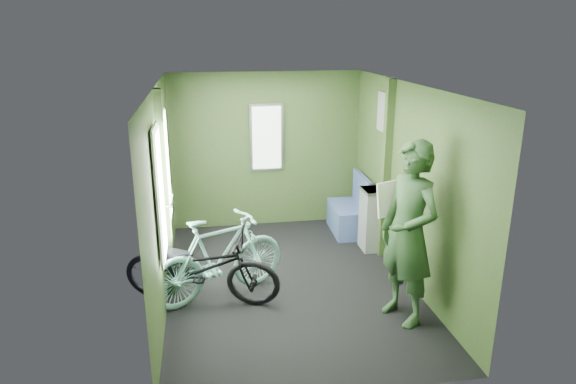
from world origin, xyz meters
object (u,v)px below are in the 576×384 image
(bicycle_black, at_px, (203,304))
(passenger, at_px, (409,234))
(bicycle_mint, at_px, (221,297))
(waste_box, at_px, (371,219))
(bench_seat, at_px, (349,215))

(bicycle_black, relative_size, passenger, 0.91)
(bicycle_mint, xyz_separation_m, waste_box, (2.08, 1.00, 0.43))
(bicycle_mint, height_order, bench_seat, bench_seat)
(bicycle_black, height_order, bicycle_mint, bicycle_black)
(bicycle_black, height_order, waste_box, waste_box)
(passenger, distance_m, bench_seat, 2.50)
(bench_seat, bearing_deg, bicycle_mint, -138.11)
(bicycle_mint, distance_m, waste_box, 2.35)
(bicycle_black, bearing_deg, bench_seat, -33.31)
(waste_box, relative_size, bench_seat, 0.99)
(waste_box, bearing_deg, passenger, -97.44)
(passenger, bearing_deg, bicycle_mint, -133.98)
(bicycle_black, relative_size, bench_seat, 1.99)
(bicycle_mint, height_order, passenger, passenger)
(passenger, xyz_separation_m, waste_box, (0.23, 1.75, -0.52))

